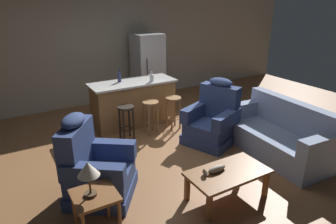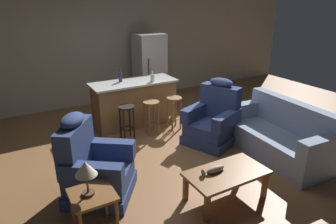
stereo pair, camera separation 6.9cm
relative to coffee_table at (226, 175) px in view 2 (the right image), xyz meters
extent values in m
plane|color=brown|center=(-0.01, 1.67, -0.36)|extent=(12.00, 12.00, 0.00)
cube|color=#A89E89|center=(-0.01, 4.80, 0.94)|extent=(12.00, 0.05, 2.60)
cube|color=brown|center=(0.00, 0.00, 0.04)|extent=(1.10, 0.60, 0.04)
cube|color=brown|center=(-0.49, -0.24, -0.17)|extent=(0.06, 0.06, 0.38)
cube|color=brown|center=(0.49, -0.24, -0.17)|extent=(0.06, 0.06, 0.38)
cube|color=brown|center=(-0.49, 0.24, -0.17)|extent=(0.06, 0.06, 0.38)
cube|color=brown|center=(0.49, 0.24, -0.17)|extent=(0.06, 0.06, 0.38)
cube|color=#4C3823|center=(-0.14, 0.07, 0.06)|extent=(0.22, 0.07, 0.01)
ellipsoid|color=#9E937F|center=(-0.14, 0.07, 0.10)|extent=(0.28, 0.09, 0.09)
cone|color=#9E937F|center=(-0.31, 0.07, 0.10)|extent=(0.06, 0.10, 0.10)
cube|color=#8493B2|center=(1.55, 0.52, -0.26)|extent=(0.96, 1.95, 0.20)
cube|color=#8493B2|center=(1.55, 0.52, -0.05)|extent=(0.96, 1.95, 0.22)
cube|color=#8493B2|center=(1.87, 0.50, 0.32)|extent=(0.32, 1.91, 0.52)
cube|color=#8493B2|center=(1.50, -0.33, 0.20)|extent=(0.85, 0.25, 0.28)
cube|color=#8493B2|center=(1.61, 1.37, 0.20)|extent=(0.85, 0.25, 0.28)
cube|color=navy|center=(-1.45, 0.92, -0.27)|extent=(1.17, 1.17, 0.18)
cube|color=navy|center=(-1.45, 0.92, -0.06)|extent=(1.09, 1.08, 0.24)
cube|color=navy|center=(-1.69, 1.09, 0.38)|extent=(0.64, 0.75, 0.64)
ellipsoid|color=navy|center=(-1.69, 1.09, 0.76)|extent=(0.48, 0.53, 0.16)
cube|color=navy|center=(-1.24, 1.17, 0.19)|extent=(0.75, 0.61, 0.26)
cube|color=navy|center=(-1.63, 0.64, 0.19)|extent=(0.75, 0.61, 0.26)
cube|color=navy|center=(0.86, 1.47, -0.27)|extent=(1.09, 1.09, 0.18)
cube|color=navy|center=(0.86, 1.47, -0.06)|extent=(1.02, 1.00, 0.24)
cube|color=navy|center=(1.14, 1.58, 0.38)|extent=(0.51, 0.79, 0.64)
ellipsoid|color=navy|center=(1.14, 1.58, 0.76)|extent=(0.42, 0.53, 0.16)
cube|color=navy|center=(0.96, 1.16, 0.19)|extent=(0.81, 0.47, 0.26)
cube|color=navy|center=(0.72, 1.77, 0.19)|extent=(0.81, 0.47, 0.26)
cube|color=brown|center=(-1.74, 0.23, 0.18)|extent=(0.48, 0.48, 0.04)
cylinder|color=brown|center=(-1.54, 0.03, -0.10)|extent=(0.04, 0.04, 0.52)
cylinder|color=brown|center=(-1.94, 0.43, -0.10)|extent=(0.04, 0.04, 0.52)
cylinder|color=brown|center=(-1.54, 0.43, -0.10)|extent=(0.04, 0.04, 0.52)
cylinder|color=#4C3823|center=(-1.78, 0.23, 0.21)|extent=(0.14, 0.14, 0.03)
cylinder|color=#4C3823|center=(-1.78, 0.23, 0.34)|extent=(0.02, 0.02, 0.22)
cone|color=beige|center=(-1.78, 0.23, 0.53)|extent=(0.24, 0.24, 0.16)
cube|color=olive|center=(-0.01, 3.02, 0.09)|extent=(1.71, 0.63, 0.91)
cube|color=silver|center=(-0.01, 3.02, 0.57)|extent=(1.80, 0.70, 0.04)
cylinder|color=black|center=(-0.45, 2.39, 0.30)|extent=(0.32, 0.32, 0.04)
torus|color=black|center=(-0.45, 2.39, -0.14)|extent=(0.23, 0.23, 0.02)
cylinder|color=black|center=(-0.55, 2.29, -0.04)|extent=(0.04, 0.04, 0.64)
cylinder|color=black|center=(-0.35, 2.29, -0.04)|extent=(0.04, 0.04, 0.64)
cylinder|color=black|center=(-0.55, 2.49, -0.04)|extent=(0.04, 0.04, 0.64)
cylinder|color=black|center=(-0.35, 2.49, -0.04)|extent=(0.04, 0.04, 0.64)
cylinder|color=olive|center=(0.08, 2.39, 0.30)|extent=(0.32, 0.32, 0.04)
torus|color=olive|center=(0.08, 2.39, -0.14)|extent=(0.23, 0.23, 0.02)
cylinder|color=olive|center=(-0.02, 2.29, -0.04)|extent=(0.04, 0.04, 0.64)
cylinder|color=olive|center=(0.18, 2.29, -0.04)|extent=(0.04, 0.04, 0.64)
cylinder|color=olive|center=(-0.02, 2.49, -0.04)|extent=(0.04, 0.04, 0.64)
cylinder|color=olive|center=(0.18, 2.49, -0.04)|extent=(0.04, 0.04, 0.64)
cylinder|color=olive|center=(0.61, 2.39, 0.30)|extent=(0.32, 0.32, 0.04)
torus|color=olive|center=(0.61, 2.39, -0.14)|extent=(0.23, 0.23, 0.02)
cylinder|color=olive|center=(0.51, 2.29, -0.04)|extent=(0.04, 0.04, 0.64)
cylinder|color=olive|center=(0.71, 2.29, -0.04)|extent=(0.04, 0.04, 0.64)
cylinder|color=olive|center=(0.51, 2.49, -0.04)|extent=(0.04, 0.04, 0.64)
cylinder|color=olive|center=(0.71, 2.49, -0.04)|extent=(0.04, 0.04, 0.64)
cube|color=#B7B7BC|center=(0.96, 4.22, 0.52)|extent=(0.70, 0.66, 1.76)
cylinder|color=#333338|center=(0.76, 3.87, 0.60)|extent=(0.02, 0.02, 0.50)
cylinder|color=#23284C|center=(-0.25, 3.14, 0.68)|extent=(0.07, 0.07, 0.19)
cylinder|color=#23284C|center=(-0.25, 3.14, 0.82)|extent=(0.03, 0.03, 0.08)
cylinder|color=silver|center=(0.33, 2.82, 0.66)|extent=(0.09, 0.09, 0.15)
cylinder|color=silver|center=(0.33, 2.82, 0.77)|extent=(0.03, 0.03, 0.06)
camera|label=1|loc=(-2.44, -2.56, 2.23)|focal=32.00mm
camera|label=2|loc=(-2.38, -2.60, 2.23)|focal=32.00mm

